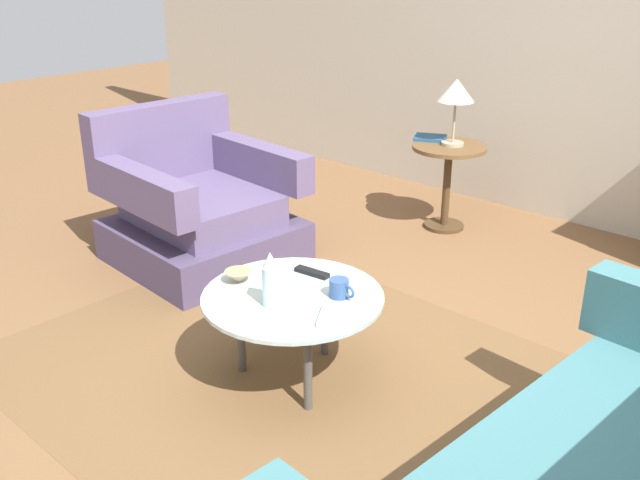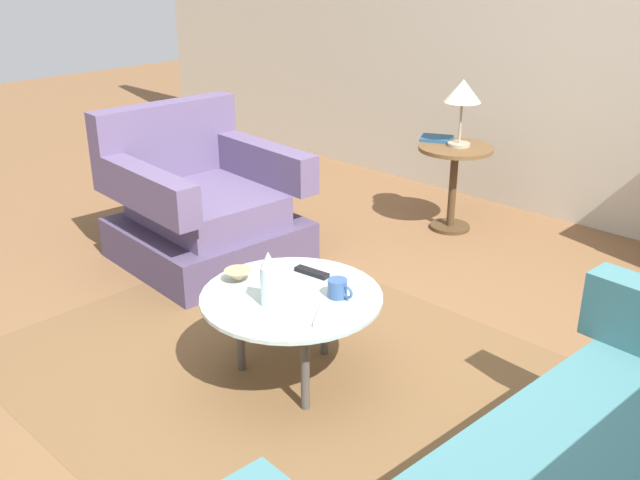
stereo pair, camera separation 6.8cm
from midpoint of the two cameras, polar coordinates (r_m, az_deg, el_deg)
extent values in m
plane|color=brown|center=(3.15, -0.04, -11.08)|extent=(16.00, 16.00, 0.00)
cube|color=#BCB29E|center=(4.86, 21.94, 16.41)|extent=(9.00, 0.12, 2.70)
cube|color=brown|center=(3.17, -2.72, -10.86)|extent=(2.52, 1.96, 0.00)
cube|color=#4B3E5C|center=(4.28, -9.69, -0.05)|extent=(1.00, 0.99, 0.24)
cube|color=#5B4C70|center=(4.21, -9.88, 2.59)|extent=(0.84, 0.70, 0.18)
cube|color=#5B4C70|center=(4.44, -13.07, 7.71)|extent=(0.21, 0.94, 0.46)
cube|color=#5B4C70|center=(3.95, -14.80, 3.96)|extent=(0.95, 0.21, 0.23)
cube|color=#5B4C70|center=(4.36, -5.75, 6.34)|extent=(0.95, 0.21, 0.23)
cylinder|color=#B2C6C1|center=(2.97, -2.85, -4.56)|extent=(0.76, 0.76, 0.02)
cylinder|color=#4C4742|center=(3.24, -0.24, -6.15)|extent=(0.04, 0.04, 0.38)
cylinder|color=#4C4742|center=(3.14, -6.98, -7.35)|extent=(0.04, 0.04, 0.38)
cylinder|color=#4C4742|center=(2.87, -1.67, -10.21)|extent=(0.04, 0.04, 0.38)
cylinder|color=brown|center=(4.64, 9.90, 7.31)|extent=(0.47, 0.47, 0.02)
cylinder|color=#47311C|center=(4.72, 9.68, 4.04)|extent=(0.05, 0.05, 0.53)
cylinder|color=#47311C|center=(4.81, 9.48, 1.16)|extent=(0.26, 0.26, 0.02)
cylinder|color=#9E937A|center=(4.65, 10.14, 7.61)|extent=(0.14, 0.14, 0.02)
cylinder|color=#9E937A|center=(4.62, 10.26, 9.28)|extent=(0.02, 0.02, 0.26)
cone|color=beige|center=(4.58, 10.44, 11.72)|extent=(0.23, 0.23, 0.14)
cylinder|color=silver|center=(2.86, -4.64, -3.73)|extent=(0.07, 0.07, 0.17)
cone|color=silver|center=(2.81, -4.72, -1.60)|extent=(0.06, 0.06, 0.07)
cylinder|color=#335184|center=(2.94, 0.86, -3.87)|extent=(0.08, 0.08, 0.08)
torus|color=#335184|center=(2.90, 1.67, -4.19)|extent=(0.06, 0.01, 0.06)
cone|color=tan|center=(3.09, -7.15, -2.92)|extent=(0.12, 0.12, 0.05)
cube|color=black|center=(3.14, -1.27, -2.61)|extent=(0.17, 0.06, 0.02)
cube|color=#B2B2B7|center=(2.79, -0.21, -6.06)|extent=(0.13, 0.17, 0.02)
cube|color=navy|center=(4.77, 8.40, 8.10)|extent=(0.25, 0.24, 0.02)
camera|label=1|loc=(0.03, -90.63, -0.26)|focal=39.99mm
camera|label=2|loc=(0.03, 89.37, 0.26)|focal=39.99mm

